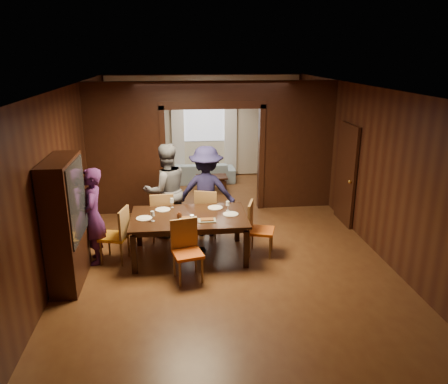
{
  "coord_description": "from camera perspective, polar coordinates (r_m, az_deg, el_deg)",
  "views": [
    {
      "loc": [
        -0.8,
        -7.93,
        3.49
      ],
      "look_at": [
        0.03,
        -0.4,
        1.05
      ],
      "focal_mm": 35.0,
      "sensor_mm": 36.0,
      "label": 1
    }
  ],
  "objects": [
    {
      "name": "serving_bowl",
      "position": [
        7.7,
        -3.46,
        -2.68
      ],
      "size": [
        0.28,
        0.28,
        0.07
      ],
      "primitive_type": "imported",
      "color": "black",
      "rests_on": "dining_table"
    },
    {
      "name": "plate_right",
      "position": [
        7.69,
        0.87,
        -2.9
      ],
      "size": [
        0.27,
        0.27,
        0.01
      ],
      "primitive_type": "cylinder",
      "color": "silver",
      "rests_on": "dining_table"
    },
    {
      "name": "coffee_table",
      "position": [
        11.43,
        -1.63,
        1.12
      ],
      "size": [
        0.8,
        0.5,
        0.4
      ],
      "primitive_type": "cube",
      "color": "black",
      "rests_on": "floor"
    },
    {
      "name": "sofa",
      "position": [
        12.22,
        -3.14,
        2.61
      ],
      "size": [
        1.93,
        0.77,
        0.56
      ],
      "primitive_type": "imported",
      "rotation": [
        0.0,
        0.0,
        3.15
      ],
      "color": "#8EA8BA",
      "rests_on": "floor"
    },
    {
      "name": "chair_left",
      "position": [
        7.78,
        -14.18,
        -5.44
      ],
      "size": [
        0.53,
        0.53,
        0.97
      ],
      "primitive_type": null,
      "rotation": [
        0.0,
        0.0,
        -1.82
      ],
      "color": "orange",
      "rests_on": "floor"
    },
    {
      "name": "curtain_left",
      "position": [
        12.53,
        -6.02,
        7.47
      ],
      "size": [
        0.35,
        0.06,
        2.4
      ],
      "primitive_type": "cube",
      "color": "white",
      "rests_on": "back_wall"
    },
    {
      "name": "window_far",
      "position": [
        12.52,
        -2.61,
        9.63
      ],
      "size": [
        1.2,
        0.03,
        1.3
      ],
      "primitive_type": "cube",
      "color": "silver",
      "rests_on": "back_wall"
    },
    {
      "name": "chair_far_r",
      "position": [
        8.6,
        -2.1,
        -2.59
      ],
      "size": [
        0.55,
        0.55,
        0.97
      ],
      "primitive_type": null,
      "rotation": [
        0.0,
        0.0,
        2.85
      ],
      "color": "orange",
      "rests_on": "floor"
    },
    {
      "name": "person_grey",
      "position": [
        8.54,
        -7.56,
        0.19
      ],
      "size": [
        1.07,
        0.95,
        1.84
      ],
      "primitive_type": "imported",
      "rotation": [
        0.0,
        0.0,
        3.47
      ],
      "color": "#57575F",
      "rests_on": "floor"
    },
    {
      "name": "floor",
      "position": [
        8.7,
        -0.49,
        -5.79
      ],
      "size": [
        9.0,
        9.0,
        0.0
      ],
      "primitive_type": "plane",
      "color": "#552E18",
      "rests_on": "ground"
    },
    {
      "name": "room_walls",
      "position": [
        10.04,
        -1.61,
        6.46
      ],
      "size": [
        5.52,
        9.01,
        2.9
      ],
      "color": "black",
      "rests_on": "floor"
    },
    {
      "name": "plate_near",
      "position": [
        7.25,
        -4.67,
        -4.29
      ],
      "size": [
        0.27,
        0.27,
        0.01
      ],
      "primitive_type": "cylinder",
      "color": "silver",
      "rests_on": "dining_table"
    },
    {
      "name": "dining_table",
      "position": [
        7.78,
        -4.52,
        -5.75
      ],
      "size": [
        2.01,
        1.25,
        0.76
      ],
      "primitive_type": "cube",
      "color": "black",
      "rests_on": "floor"
    },
    {
      "name": "ceiling",
      "position": [
        7.99,
        -0.54,
        13.62
      ],
      "size": [
        5.5,
        9.0,
        0.02
      ],
      "primitive_type": "cube",
      "color": "silver",
      "rests_on": "room_walls"
    },
    {
      "name": "hutch",
      "position": [
        7.11,
        -19.98,
        -3.79
      ],
      "size": [
        0.4,
        1.2,
        2.0
      ],
      "primitive_type": "cube",
      "color": "black",
      "rests_on": "floor"
    },
    {
      "name": "chair_right",
      "position": [
        7.81,
        4.89,
        -4.83
      ],
      "size": [
        0.55,
        0.55,
        0.97
      ],
      "primitive_type": null,
      "rotation": [
        0.0,
        0.0,
        1.26
      ],
      "color": "#CF5513",
      "rests_on": "floor"
    },
    {
      "name": "tumbler",
      "position": [
        7.31,
        -4.19,
        -3.55
      ],
      "size": [
        0.07,
        0.07,
        0.14
      ],
      "primitive_type": "cylinder",
      "color": "silver",
      "rests_on": "dining_table"
    },
    {
      "name": "door_right",
      "position": [
        9.45,
        15.7,
        2.21
      ],
      "size": [
        0.06,
        0.9,
        2.1
      ],
      "primitive_type": "cube",
      "color": "black",
      "rests_on": "floor"
    },
    {
      "name": "person_navy",
      "position": [
        8.51,
        -2.3,
        0.1
      ],
      "size": [
        1.27,
        0.89,
        1.79
      ],
      "primitive_type": "imported",
      "rotation": [
        0.0,
        0.0,
        2.94
      ],
      "color": "#181638",
      "rests_on": "floor"
    },
    {
      "name": "wineglass_far",
      "position": [
        8.05,
        -6.82,
        -1.42
      ],
      "size": [
        0.08,
        0.08,
        0.18
      ],
      "primitive_type": null,
      "color": "white",
      "rests_on": "dining_table"
    },
    {
      "name": "curtain_right",
      "position": [
        12.63,
        0.86,
        7.64
      ],
      "size": [
        0.35,
        0.06,
        2.4
      ],
      "primitive_type": "cube",
      "color": "white",
      "rests_on": "back_wall"
    },
    {
      "name": "platter_b",
      "position": [
        7.4,
        -2.23,
        -3.65
      ],
      "size": [
        0.3,
        0.2,
        0.04
      ],
      "primitive_type": "cube",
      "color": "gray",
      "rests_on": "dining_table"
    },
    {
      "name": "chair_near",
      "position": [
        6.96,
        -4.77,
        -7.78
      ],
      "size": [
        0.53,
        0.53,
        0.97
      ],
      "primitive_type": null,
      "rotation": [
        0.0,
        0.0,
        0.24
      ],
      "color": "#CC5013",
      "rests_on": "floor"
    },
    {
      "name": "platter_a",
      "position": [
        7.49,
        -4.7,
        -3.44
      ],
      "size": [
        0.3,
        0.2,
        0.04
      ],
      "primitive_type": "cube",
      "color": "gray",
      "rests_on": "dining_table"
    },
    {
      "name": "plate_far_r",
      "position": [
        8.0,
        -1.16,
        -2.05
      ],
      "size": [
        0.27,
        0.27,
        0.01
      ],
      "primitive_type": "cylinder",
      "color": "white",
      "rests_on": "dining_table"
    },
    {
      "name": "condiment_jar",
      "position": [
        7.53,
        -5.86,
        -3.04
      ],
      "size": [
        0.08,
        0.08,
        0.11
      ],
      "primitive_type": null,
      "color": "#452010",
      "rests_on": "dining_table"
    },
    {
      "name": "plate_left",
      "position": [
        7.62,
        -10.4,
        -3.39
      ],
      "size": [
        0.27,
        0.27,
        0.01
      ],
      "primitive_type": "cylinder",
      "color": "white",
      "rests_on": "dining_table"
    },
    {
      "name": "chair_far_l",
      "position": [
        8.5,
        -8.08,
        -3.03
      ],
      "size": [
        0.47,
        0.47,
        0.97
      ],
      "primitive_type": null,
      "rotation": [
        0.0,
        0.0,
        3.2
      ],
      "color": "orange",
      "rests_on": "floor"
    },
    {
      "name": "wineglass_left",
      "position": [
        7.45,
        -9.32,
        -3.14
      ],
      "size": [
        0.08,
        0.08,
        0.18
      ],
      "primitive_type": null,
      "color": "white",
      "rests_on": "dining_table"
    },
    {
      "name": "person_purple",
      "position": [
        7.72,
        -16.76,
        -3.06
      ],
      "size": [
        0.44,
        0.64,
        1.67
      ],
      "primitive_type": "imported",
      "rotation": [
        0.0,
        0.0,
        -1.5
      ],
      "color": "#461B50",
      "rests_on": "floor"
    },
    {
      "name": "wineglass_right",
      "position": [
        7.83,
        0.5,
        -1.84
      ],
      "size": [
        0.08,
        0.08,
        0.18
      ],
      "primitive_type": null,
      "color": "white",
      "rests_on": "dining_table"
    },
    {
      "name": "plate_far_l",
      "position": [
        7.98,
        -7.99,
        -2.28
      ],
      "size": [
        0.27,
        0.27,
        0.01
      ],
      "primitive_type": "cylinder",
      "color": "white",
      "rests_on": "dining_table"
    }
  ]
}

